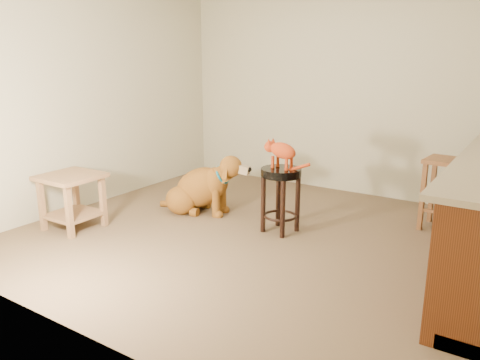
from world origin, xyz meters
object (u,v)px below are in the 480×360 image
Objects in this scene: wood_stool at (444,193)px; golden_retriever at (201,189)px; padded_stool at (281,187)px; side_table at (72,193)px; tabby_kitten at (281,151)px.

wood_stool is 0.64× the size of golden_retriever.
padded_stool is 1.15× the size of side_table.
golden_retriever reaches higher than side_table.
wood_stool is 1.44× the size of tabby_kitten.
padded_stool is at bearing -14.42° from golden_retriever.
wood_stool reaches higher than side_table.
wood_stool is at bearing 35.78° from padded_stool.
tabby_kitten is at bearing -14.29° from golden_retriever.
wood_stool is 1.29× the size of side_table.
tabby_kitten reaches higher than wood_stool.
golden_retriever reaches higher than padded_stool.
wood_stool is 3.70m from side_table.
padded_stool is 1.63m from wood_stool.
side_table is at bearing -149.41° from padded_stool.
tabby_kitten is (-0.01, 0.00, 0.35)m from padded_stool.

